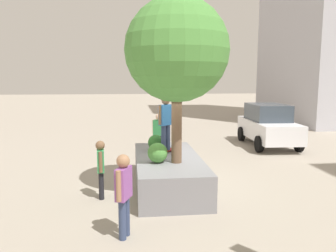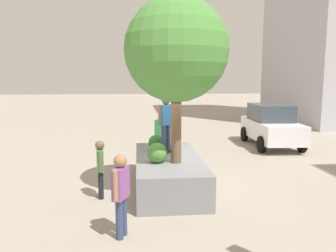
% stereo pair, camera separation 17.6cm
% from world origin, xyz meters
% --- Properties ---
extents(ground_plane, '(120.00, 120.00, 0.00)m').
position_xyz_m(ground_plane, '(0.00, 0.00, 0.00)').
color(ground_plane, '#9E9384').
extents(planter_ledge, '(4.26, 1.84, 0.90)m').
position_xyz_m(planter_ledge, '(-0.00, -0.18, 0.45)').
color(planter_ledge, gray).
rests_on(planter_ledge, ground).
extents(plaza_tree, '(2.71, 2.71, 4.34)m').
position_xyz_m(plaza_tree, '(0.70, -0.02, 3.87)').
color(plaza_tree, brown).
rests_on(plaza_tree, planter_ledge).
extents(boxwood_shrub, '(0.49, 0.49, 0.49)m').
position_xyz_m(boxwood_shrub, '(-0.91, -0.47, 1.14)').
color(boxwood_shrub, '#2D6628').
rests_on(boxwood_shrub, planter_ledge).
extents(hedge_clump, '(0.54, 0.54, 0.54)m').
position_xyz_m(hedge_clump, '(0.66, -0.54, 1.17)').
color(hedge_clump, '#4C8C3D').
rests_on(hedge_clump, planter_ledge).
extents(skateboard, '(0.75, 0.67, 0.07)m').
position_xyz_m(skateboard, '(-0.50, -0.19, 0.95)').
color(skateboard, '#A51E1E').
rests_on(skateboard, planter_ledge).
extents(skateboarder, '(0.42, 0.47, 1.66)m').
position_xyz_m(skateboarder, '(-0.50, -0.19, 1.93)').
color(skateboarder, navy).
rests_on(skateboarder, skateboard).
extents(police_car, '(4.29, 2.14, 1.96)m').
position_xyz_m(police_car, '(-5.48, 5.18, 0.99)').
color(police_car, white).
rests_on(police_car, ground).
extents(pedestrian_crossing, '(0.40, 0.52, 1.73)m').
position_xyz_m(pedestrian_crossing, '(-4.13, -0.09, 1.00)').
color(pedestrian_crossing, black).
rests_on(pedestrian_crossing, ground).
extents(bystander_watching, '(0.54, 0.35, 1.70)m').
position_xyz_m(bystander_watching, '(3.05, -1.39, 0.98)').
color(bystander_watching, navy).
rests_on(bystander_watching, ground).
extents(passerby_with_bag, '(0.52, 0.24, 1.55)m').
position_xyz_m(passerby_with_bag, '(0.78, -2.04, 0.89)').
color(passerby_with_bag, black).
rests_on(passerby_with_bag, ground).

